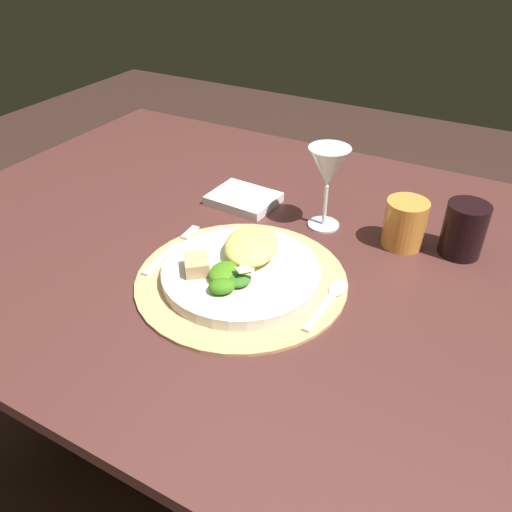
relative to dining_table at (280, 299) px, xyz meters
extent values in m
plane|color=#33201A|center=(0.00, 0.00, -0.62)|extent=(6.00, 6.00, 0.00)
cube|color=#4D2824|center=(0.00, 0.00, 0.11)|extent=(1.45, 0.96, 0.02)
cylinder|color=#492623|center=(-0.65, 0.41, -0.26)|extent=(0.07, 0.07, 0.71)
cylinder|color=tan|center=(-0.02, -0.12, 0.12)|extent=(0.35, 0.35, 0.01)
cylinder|color=silver|center=(-0.02, -0.12, 0.13)|extent=(0.26, 0.26, 0.02)
ellipsoid|color=#E3CD66|center=(-0.02, -0.07, 0.16)|extent=(0.12, 0.15, 0.03)
ellipsoid|color=#427E17|center=(-0.03, -0.15, 0.15)|extent=(0.05, 0.06, 0.02)
ellipsoid|color=#316B20|center=(0.00, -0.16, 0.15)|extent=(0.06, 0.06, 0.02)
ellipsoid|color=#3B7B16|center=(-0.01, -0.19, 0.15)|extent=(0.05, 0.05, 0.02)
cube|color=beige|center=(0.01, -0.14, 0.16)|extent=(0.03, 0.02, 0.01)
cube|color=beige|center=(0.01, -0.15, 0.17)|extent=(0.03, 0.03, 0.01)
cube|color=tan|center=(-0.07, -0.16, 0.16)|extent=(0.06, 0.06, 0.02)
cube|color=silver|center=(-0.16, -0.14, 0.13)|extent=(0.02, 0.10, 0.00)
cube|color=silver|center=(-0.17, -0.05, 0.13)|extent=(0.01, 0.05, 0.00)
cube|color=silver|center=(-0.17, -0.05, 0.13)|extent=(0.01, 0.05, 0.00)
cube|color=silver|center=(-0.17, -0.05, 0.13)|extent=(0.01, 0.05, 0.00)
cube|color=silver|center=(-0.16, -0.05, 0.13)|extent=(0.01, 0.05, 0.00)
cube|color=silver|center=(0.13, -0.14, 0.13)|extent=(0.01, 0.10, 0.00)
ellipsoid|color=silver|center=(0.14, -0.07, 0.13)|extent=(0.03, 0.05, 0.01)
cube|color=white|center=(-0.15, 0.12, 0.13)|extent=(0.14, 0.11, 0.02)
cylinder|color=silver|center=(0.03, 0.11, 0.12)|extent=(0.06, 0.06, 0.00)
cylinder|color=silver|center=(0.03, 0.11, 0.16)|extent=(0.01, 0.01, 0.08)
cone|color=silver|center=(0.03, 0.11, 0.24)|extent=(0.08, 0.08, 0.07)
cylinder|color=orange|center=(0.18, 0.12, 0.16)|extent=(0.07, 0.07, 0.09)
cylinder|color=black|center=(0.28, 0.14, 0.17)|extent=(0.07, 0.07, 0.10)
camera|label=1|loc=(0.33, -0.70, 0.63)|focal=36.04mm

